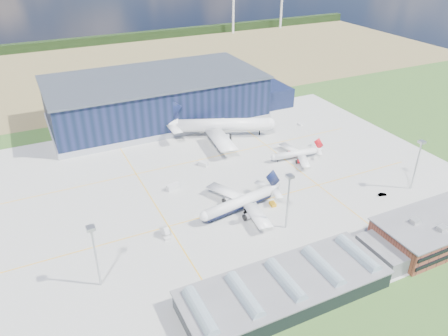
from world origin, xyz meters
TOP-DOWN VIEW (x-y plane):
  - ground at (0.00, 0.00)m, footprint 600.00×600.00m
  - apron at (0.00, 10.00)m, footprint 220.00×160.00m
  - farmland at (0.00, 220.00)m, footprint 600.00×220.00m
  - treeline at (0.00, 300.00)m, footprint 600.00×8.00m
  - hangar at (2.81, 94.80)m, footprint 145.00×62.00m
  - ops_building at (55.01, -60.00)m, footprint 46.00×23.00m
  - glass_concourse at (-6.45, -60.00)m, footprint 78.00×23.00m
  - light_mast_west at (-60.00, -30.00)m, footprint 2.60×2.60m
  - light_mast_center at (10.00, -30.00)m, footprint 2.60×2.60m
  - light_mast_east at (75.00, -30.00)m, footprint 2.60×2.60m
  - airliner_navy at (-1.39, -12.69)m, footprint 46.13×45.40m
  - airliner_red at (44.44, 15.19)m, footprint 32.40×31.85m
  - airliner_widebody at (24.60, 55.00)m, footprint 82.78×82.05m
  - gse_tug_b at (13.37, -15.04)m, footprint 2.54×3.46m
  - gse_van_a at (-19.01, 14.80)m, footprint 6.31×3.78m
  - gse_cart_a at (71.16, 49.23)m, footprint 2.44×3.22m
  - gse_van_b at (1.16, 28.84)m, footprint 4.33×4.98m
  - gse_tug_c at (57.51, 62.00)m, footprint 3.42×4.13m
  - gse_van_c at (61.48, -44.74)m, footprint 5.42×3.03m
  - airstair at (-33.20, -14.72)m, footprint 2.51×4.71m
  - car_a at (77.31, -45.35)m, footprint 3.53×2.01m
  - car_b at (59.45, -29.04)m, footprint 3.86×2.17m

SIDE VIEW (x-z plane):
  - ground at x=0.00m, z-range 0.00..0.00m
  - farmland at x=0.00m, z-range -0.01..0.01m
  - apron at x=0.00m, z-range -0.01..0.07m
  - car_a at x=77.31m, z-range 0.00..1.13m
  - car_b at x=59.45m, z-range 0.00..1.21m
  - gse_cart_a at x=71.16m, z-range 0.00..1.26m
  - gse_tug_b at x=13.37m, z-range 0.00..1.39m
  - gse_tug_c at x=57.51m, z-range 0.00..1.55m
  - gse_van_b at x=1.16m, z-range 0.00..2.11m
  - gse_van_c at x=61.48m, z-range 0.00..2.49m
  - gse_van_a at x=-19.01m, z-range 0.00..2.57m
  - airstair at x=-33.20m, z-range 0.00..2.86m
  - glass_concourse at x=-6.45m, z-range -0.61..7.99m
  - treeline at x=0.00m, z-range 0.00..8.00m
  - airliner_red at x=44.44m, z-range 0.00..9.44m
  - ops_building at x=55.01m, z-range -0.66..10.24m
  - airliner_navy at x=-1.39m, z-range 0.00..13.18m
  - airliner_widebody at x=24.60m, z-range 0.00..20.74m
  - hangar at x=2.81m, z-range -1.43..24.67m
  - light_mast_west at x=-60.00m, z-range 3.93..26.93m
  - light_mast_center at x=10.00m, z-range 3.93..26.93m
  - light_mast_east at x=75.00m, z-range 3.93..26.93m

